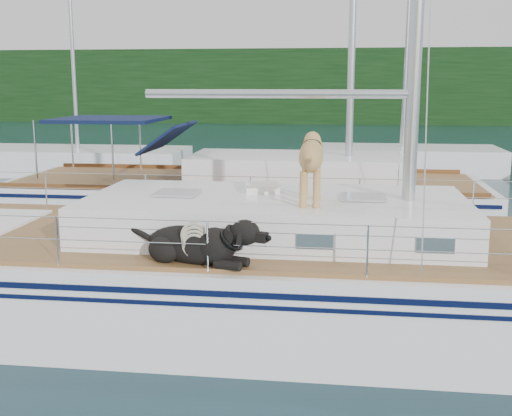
# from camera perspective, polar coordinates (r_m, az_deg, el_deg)

# --- Properties ---
(ground) EXTENTS (120.00, 120.00, 0.00)m
(ground) POSITION_cam_1_polar(r_m,az_deg,el_deg) (9.47, -3.20, -9.70)
(ground) COLOR black
(ground) RESTS_ON ground
(tree_line) EXTENTS (90.00, 3.00, 6.00)m
(tree_line) POSITION_cam_1_polar(r_m,az_deg,el_deg) (53.72, 5.83, 10.70)
(tree_line) COLOR black
(tree_line) RESTS_ON ground
(shore_bank) EXTENTS (92.00, 1.00, 1.20)m
(shore_bank) POSITION_cam_1_polar(r_m,az_deg,el_deg) (54.99, 5.82, 8.21)
(shore_bank) COLOR #595147
(shore_bank) RESTS_ON ground
(main_sailboat) EXTENTS (12.00, 3.86, 14.01)m
(main_sailboat) POSITION_cam_1_polar(r_m,az_deg,el_deg) (9.23, -2.66, -5.81)
(main_sailboat) COLOR white
(main_sailboat) RESTS_ON ground
(neighbor_sailboat) EXTENTS (11.00, 3.50, 13.30)m
(neighbor_sailboat) POSITION_cam_1_polar(r_m,az_deg,el_deg) (15.03, -0.63, 0.63)
(neighbor_sailboat) COLOR white
(neighbor_sailboat) RESTS_ON ground
(bg_boat_west) EXTENTS (8.00, 3.00, 11.65)m
(bg_boat_west) POSITION_cam_1_polar(r_m,az_deg,el_deg) (24.84, -15.50, 3.99)
(bg_boat_west) COLOR white
(bg_boat_west) RESTS_ON ground
(bg_boat_center) EXTENTS (7.20, 3.00, 11.65)m
(bg_boat_center) POSITION_cam_1_polar(r_m,az_deg,el_deg) (24.98, 12.84, 4.16)
(bg_boat_center) COLOR white
(bg_boat_center) RESTS_ON ground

